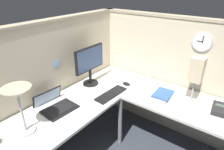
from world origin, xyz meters
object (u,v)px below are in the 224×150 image
object	(u,v)px
keyboard	(111,94)
book_stack	(162,95)
office_phone	(224,111)
desk_lamp_dome	(18,96)
monitor	(90,63)
computer_mouse	(126,84)
desk_lamp_paper	(197,71)
wall_clock	(202,42)
laptop	(54,104)

from	to	relation	value
keyboard	book_stack	size ratio (longest dim) A/B	1.44
office_phone	book_stack	size ratio (longest dim) A/B	0.76
desk_lamp_dome	office_phone	world-z (taller)	desk_lamp_dome
monitor	computer_mouse	xyz separation A→B (m)	(0.25, -0.39, -0.28)
office_phone	book_stack	world-z (taller)	office_phone
book_stack	desk_lamp_paper	size ratio (longest dim) A/B	0.56
office_phone	wall_clock	size ratio (longest dim) A/B	1.02
laptop	computer_mouse	distance (m)	0.93
desk_lamp_dome	wall_clock	distance (m)	1.93
laptop	office_phone	world-z (taller)	laptop
keyboard	desk_lamp_dome	distance (m)	1.04
computer_mouse	laptop	bearing A→B (deg)	157.96
keyboard	wall_clock	xyz separation A→B (m)	(0.71, -0.73, 0.59)
laptop	book_stack	distance (m)	1.21
desk_lamp_dome	office_phone	size ratio (longest dim) A/B	1.97
desk_lamp_dome	desk_lamp_paper	distance (m)	1.70
desk_lamp_paper	keyboard	bearing A→B (deg)	116.96
computer_mouse	desk_lamp_dome	xyz separation A→B (m)	(-1.26, 0.24, 0.35)
desk_lamp_dome	book_stack	distance (m)	1.51
laptop	wall_clock	world-z (taller)	wall_clock
monitor	desk_lamp_paper	bearing A→B (deg)	-73.75
computer_mouse	desk_lamp_dome	size ratio (longest dim) A/B	0.23
keyboard	office_phone	size ratio (longest dim) A/B	1.91
monitor	laptop	size ratio (longest dim) A/B	1.24
keyboard	desk_lamp_paper	world-z (taller)	desk_lamp_paper
keyboard	wall_clock	world-z (taller)	wall_clock
desk_lamp_paper	computer_mouse	bearing A→B (deg)	96.44
monitor	laptop	world-z (taller)	monitor
laptop	keyboard	size ratio (longest dim) A/B	0.93
book_stack	wall_clock	distance (m)	0.73
computer_mouse	office_phone	distance (m)	1.12
desk_lamp_dome	office_phone	bearing A→B (deg)	-45.45
desk_lamp_paper	wall_clock	bearing A→B (deg)	12.97
book_stack	desk_lamp_dome	bearing A→B (deg)	150.15
laptop	desk_lamp_paper	size ratio (longest dim) A/B	0.76
monitor	laptop	bearing A→B (deg)	-176.66
desk_lamp_dome	laptop	bearing A→B (deg)	15.01
monitor	keyboard	distance (m)	0.48
computer_mouse	office_phone	world-z (taller)	office_phone
office_phone	wall_clock	distance (m)	0.76
monitor	desk_lamp_paper	distance (m)	1.23
computer_mouse	office_phone	size ratio (longest dim) A/B	0.46
laptop	wall_clock	size ratio (longest dim) A/B	1.83
desk_lamp_dome	computer_mouse	bearing A→B (deg)	-10.92
desk_lamp_dome	keyboard	bearing A→B (deg)	-13.99
wall_clock	desk_lamp_paper	bearing A→B (deg)	-167.03
laptop	desk_lamp_dome	distance (m)	0.53
book_stack	wall_clock	bearing A→B (deg)	-30.99
monitor	book_stack	size ratio (longest dim) A/B	1.68
monitor	wall_clock	bearing A→B (deg)	-59.56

